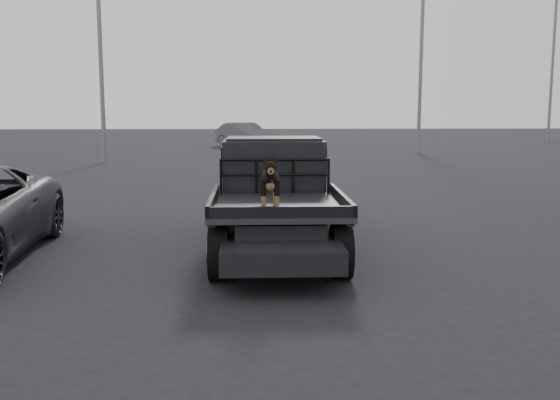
{
  "coord_description": "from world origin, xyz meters",
  "views": [
    {
      "loc": [
        0.4,
        -7.5,
        2.32
      ],
      "look_at": [
        0.73,
        -0.14,
        1.22
      ],
      "focal_mm": 40.0,
      "sensor_mm": 36.0,
      "label": 1
    }
  ],
  "objects_px": {
    "dog": "(270,184)",
    "distant_car_a": "(244,135)",
    "flatbed_ute": "(275,223)",
    "floodlight_far": "(556,14)"
  },
  "relations": [
    {
      "from": "floodlight_far",
      "to": "flatbed_ute",
      "type": "bearing_deg",
      "value": -122.17
    },
    {
      "from": "floodlight_far",
      "to": "distant_car_a",
      "type": "bearing_deg",
      "value": -168.62
    },
    {
      "from": "distant_car_a",
      "to": "floodlight_far",
      "type": "distance_m",
      "value": 21.57
    },
    {
      "from": "dog",
      "to": "distant_car_a",
      "type": "relative_size",
      "value": 0.17
    },
    {
      "from": "dog",
      "to": "distant_car_a",
      "type": "bearing_deg",
      "value": 91.44
    },
    {
      "from": "dog",
      "to": "floodlight_far",
      "type": "height_order",
      "value": "floodlight_far"
    },
    {
      "from": "flatbed_ute",
      "to": "floodlight_far",
      "type": "relative_size",
      "value": 0.36
    },
    {
      "from": "flatbed_ute",
      "to": "dog",
      "type": "height_order",
      "value": "dog"
    },
    {
      "from": "floodlight_far",
      "to": "dog",
      "type": "bearing_deg",
      "value": -121.08
    },
    {
      "from": "flatbed_ute",
      "to": "dog",
      "type": "bearing_deg",
      "value": -94.91
    }
  ]
}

